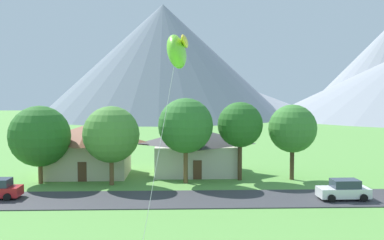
% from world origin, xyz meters
% --- Properties ---
extents(road_strip, '(160.00, 6.15, 0.08)m').
position_xyz_m(road_strip, '(0.00, 25.28, 0.04)').
color(road_strip, '#38383D').
rests_on(road_strip, ground).
extents(mountain_far_west_ridge, '(85.96, 85.96, 39.73)m').
position_xyz_m(mountain_far_west_ridge, '(-7.28, 144.49, 19.87)').
color(mountain_far_west_ridge, slate).
rests_on(mountain_far_west_ridge, ground).
extents(mountain_west_ridge, '(106.03, 106.03, 20.04)m').
position_xyz_m(mountain_west_ridge, '(0.56, 166.83, 10.02)').
color(mountain_west_ridge, '#8E939E').
rests_on(mountain_west_ridge, ground).
extents(house_leftmost, '(9.13, 7.33, 5.57)m').
position_xyz_m(house_leftmost, '(-11.94, 36.40, 2.89)').
color(house_leftmost, beige).
rests_on(house_leftmost, ground).
extents(house_left_center, '(9.62, 7.88, 5.05)m').
position_xyz_m(house_left_center, '(-0.22, 37.36, 2.62)').
color(house_left_center, beige).
rests_on(house_left_center, ground).
extents(tree_near_left, '(4.96, 4.96, 7.79)m').
position_xyz_m(tree_near_left, '(9.56, 33.30, 5.30)').
color(tree_near_left, '#4C3823').
rests_on(tree_near_left, ground).
extents(tree_left_of_center, '(4.64, 4.64, 8.06)m').
position_xyz_m(tree_left_of_center, '(4.12, 33.23, 5.71)').
color(tree_left_of_center, '#4C3823').
rests_on(tree_left_of_center, ground).
extents(tree_center, '(6.02, 6.02, 7.74)m').
position_xyz_m(tree_center, '(-15.88, 32.25, 4.72)').
color(tree_center, brown).
rests_on(tree_center, ground).
extents(tree_near_right, '(5.47, 5.47, 8.49)m').
position_xyz_m(tree_near_right, '(-1.48, 31.98, 5.73)').
color(tree_near_right, brown).
rests_on(tree_near_right, ground).
extents(tree_far_right, '(5.51, 5.51, 7.72)m').
position_xyz_m(tree_far_right, '(-8.72, 31.33, 4.95)').
color(tree_far_right, brown).
rests_on(tree_far_right, ground).
extents(parked_car_white_west_end, '(4.24, 2.15, 1.68)m').
position_xyz_m(parked_car_white_west_end, '(11.65, 24.63, 0.87)').
color(parked_car_white_west_end, white).
rests_on(parked_car_white_west_end, road_strip).
extents(kite_flyer_with_kite, '(2.78, 7.31, 12.25)m').
position_xyz_m(kite_flyer_with_kite, '(-2.32, 12.57, 11.11)').
color(kite_flyer_with_kite, '#70604C').
rests_on(kite_flyer_with_kite, ground).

